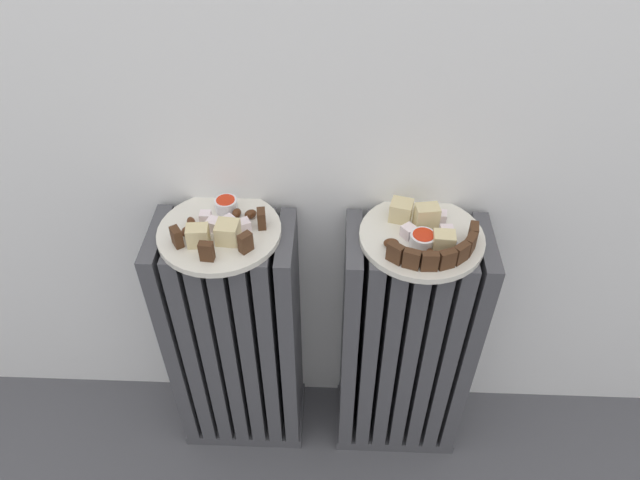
{
  "coord_description": "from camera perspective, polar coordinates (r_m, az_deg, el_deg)",
  "views": [
    {
      "loc": [
        0.03,
        -0.52,
        1.35
      ],
      "look_at": [
        0.0,
        0.28,
        0.63
      ],
      "focal_mm": 32.44,
      "sensor_mm": 36.0,
      "label": 1
    }
  ],
  "objects": [
    {
      "name": "radiator_left",
      "position": [
        1.33,
        -8.23,
        -9.87
      ],
      "size": [
        0.29,
        0.17,
        0.64
      ],
      "color": "#47474C",
      "rests_on": "ground_plane"
    },
    {
      "name": "radiator_right",
      "position": [
        1.32,
        8.3,
        -10.36
      ],
      "size": [
        0.29,
        0.17,
        0.64
      ],
      "color": "#47474C",
      "rests_on": "ground_plane"
    },
    {
      "name": "plate_left",
      "position": [
        1.09,
        -9.89,
        0.8
      ],
      "size": [
        0.23,
        0.23,
        0.01
      ],
      "primitive_type": "cylinder",
      "color": "silver",
      "rests_on": "radiator_left"
    },
    {
      "name": "plate_right",
      "position": [
        1.08,
        9.99,
        0.29
      ],
      "size": [
        0.23,
        0.23,
        0.01
      ],
      "primitive_type": "cylinder",
      "color": "silver",
      "rests_on": "radiator_right"
    },
    {
      "name": "dark_cake_slice_left_0",
      "position": [
        1.06,
        -13.95,
        0.28
      ],
      "size": [
        0.03,
        0.03,
        0.04
      ],
      "primitive_type": "cube",
      "rotation": [
        0.0,
        0.0,
        -0.98
      ],
      "color": "#472B19",
      "rests_on": "plate_left"
    },
    {
      "name": "dark_cake_slice_left_1",
      "position": [
        1.02,
        -11.13,
        -1.11
      ],
      "size": [
        0.03,
        0.02,
        0.04
      ],
      "primitive_type": "cube",
      "rotation": [
        0.0,
        0.0,
        -0.08
      ],
      "color": "#472B19",
      "rests_on": "plate_left"
    },
    {
      "name": "dark_cake_slice_left_2",
      "position": [
        1.03,
        -7.36,
        -0.25
      ],
      "size": [
        0.03,
        0.03,
        0.04
      ],
      "primitive_type": "cube",
      "rotation": [
        0.0,
        0.0,
        0.82
      ],
      "color": "#472B19",
      "rests_on": "plate_left"
    },
    {
      "name": "dark_cake_slice_left_3",
      "position": [
        1.07,
        -5.79,
        2.1
      ],
      "size": [
        0.02,
        0.03,
        0.04
      ],
      "primitive_type": "cube",
      "rotation": [
        0.0,
        0.0,
        1.71
      ],
      "color": "#472B19",
      "rests_on": "plate_left"
    },
    {
      "name": "marble_cake_slice_left_0",
      "position": [
        1.05,
        -9.08,
        0.76
      ],
      "size": [
        0.04,
        0.04,
        0.04
      ],
      "primitive_type": "cube",
      "rotation": [
        0.0,
        0.0,
        -0.08
      ],
      "color": "beige",
      "rests_on": "plate_left"
    },
    {
      "name": "marble_cake_slice_left_1",
      "position": [
        1.05,
        -11.96,
        0.43
      ],
      "size": [
        0.04,
        0.03,
        0.04
      ],
      "primitive_type": "cube",
      "rotation": [
        0.0,
        0.0,
        0.11
      ],
      "color": "beige",
      "rests_on": "plate_left"
    },
    {
      "name": "turkish_delight_left_0",
      "position": [
        1.08,
        -10.45,
        1.52
      ],
      "size": [
        0.03,
        0.03,
        0.02
      ],
      "primitive_type": "cube",
      "rotation": [
        0.0,
        0.0,
        1.24
      ],
      "color": "white",
      "rests_on": "plate_left"
    },
    {
      "name": "turkish_delight_left_1",
      "position": [
        1.08,
        -8.98,
        1.74
      ],
      "size": [
        0.03,
        0.03,
        0.02
      ],
      "primitive_type": "cube",
      "rotation": [
        0.0,
        0.0,
        0.76
      ],
      "color": "white",
      "rests_on": "plate_left"
    },
    {
      "name": "turkish_delight_left_2",
      "position": [
        1.1,
        -11.22,
        2.24
      ],
      "size": [
        0.02,
        0.02,
        0.02
      ],
      "primitive_type": "cube",
      "rotation": [
        0.0,
        0.0,
        0.02
      ],
      "color": "white",
      "rests_on": "plate_left"
    },
    {
      "name": "turkish_delight_left_3",
      "position": [
        1.07,
        -7.5,
        1.46
      ],
      "size": [
        0.03,
        0.03,
        0.02
      ],
      "primitive_type": "cube",
      "rotation": [
        0.0,
        0.0,
        0.51
      ],
      "color": "white",
      "rests_on": "plate_left"
    },
    {
      "name": "medjool_date_left_0",
      "position": [
        1.1,
        -12.61,
        1.72
      ],
      "size": [
        0.02,
        0.03,
        0.02
      ],
      "primitive_type": "ellipsoid",
      "rotation": [
        0.0,
        0.0,
        1.93
      ],
      "color": "#4C2814",
      "rests_on": "plate_left"
    },
    {
      "name": "medjool_date_left_1",
      "position": [
        1.1,
        -8.24,
        2.61
      ],
      "size": [
        0.02,
        0.03,
        0.02
      ],
      "primitive_type": "ellipsoid",
      "rotation": [
        0.0,
        0.0,
        1.3
      ],
      "color": "#4C2814",
      "rests_on": "plate_left"
    },
    {
      "name": "medjool_date_left_2",
      "position": [
        1.08,
        -13.07,
        0.82
      ],
      "size": [
        0.02,
        0.02,
        0.01
      ],
      "primitive_type": "ellipsoid",
      "rotation": [
        0.0,
        0.0,
        1.57
      ],
      "color": "#4C2814",
      "rests_on": "plate_left"
    },
    {
      "name": "medjool_date_left_3",
      "position": [
        1.1,
        -6.87,
        2.56
      ],
      "size": [
        0.03,
        0.03,
        0.02
      ],
      "primitive_type": "ellipsoid",
      "rotation": [
        0.0,
        0.0,
        0.55
      ],
      "color": "#4C2814",
      "rests_on": "plate_left"
    },
    {
      "name": "jam_bowl_left",
      "position": [
        1.12,
        -9.25,
        3.5
      ],
      "size": [
        0.04,
        0.04,
        0.03
      ],
      "color": "white",
      "rests_on": "plate_left"
    },
    {
      "name": "dark_cake_slice_right_0",
      "position": [
        1.01,
        7.43,
        -1.27
      ],
      "size": [
        0.03,
        0.03,
        0.04
      ],
      "primitive_type": "cube",
      "rotation": [
        0.0,
        0.0,
        -0.66
      ],
      "color": "#472B19",
      "rests_on": "plate_right"
    },
    {
      "name": "dark_cake_slice_right_1",
      "position": [
        1.0,
        9.03,
        -1.87
      ],
      "size": [
        0.03,
        0.02,
        0.04
      ],
      "primitive_type": "cube",
      "rotation": [
        0.0,
        0.0,
        -0.31
      ],
      "color": "#472B19",
      "rests_on": "plate_right"
    },
    {
      "name": "dark_cake_slice_right_2",
      "position": [
        1.0,
        10.77,
        -2.08
      ],
      "size": [
        0.03,
        0.02,
        0.04
      ],
      "primitive_type": "cube",
      "rotation": [
        0.0,
        0.0,
        0.03
      ],
      "color": "#472B19",
      "rests_on": "plate_right"
    },
    {
      "name": "dark_cake_slice_right_3",
      "position": [
        1.01,
        12.41,
        -1.87
      ],
      "size": [
        0.03,
        0.02,
        0.04
      ],
      "primitive_type": "cube",
      "rotation": [
        0.0,
        0.0,
        0.38
      ],
      "color": "#472B19",
      "rests_on": "plate_right"
    },
    {
      "name": "dark_cake_slice_right_4",
      "position": [
        1.03,
        13.74,
        -1.28
      ],
      "size": [
        0.03,
        0.03,
        0.04
      ],
      "primitive_type": "cube",
      "rotation": [
        0.0,
        0.0,
        0.72
      ],
      "color": "#472B19",
      "rests_on": "plate_right"
    },
    {
      "name": "dark_cake_slice_right_5",
      "position": [
        1.05,
        14.59,
        -0.41
      ],
      "size": [
        0.03,
        0.03,
        0.04
      ],
      "primitive_type": "cube",
      "rotation": [
        0.0,
        0.0,
        1.06
      ],
      "color": "#472B19",
      "rests_on": "plate_right"
    },
    {
      "name": "dark_cake_slice_right_6",
      "position": [
        1.07,
        14.88,
        0.62
      ],
      "size": [
        0.02,
        0.03,
        0.04
      ],
      "primitive_type": "cube",
      "rotation": [
        0.0,
        0.0,
        1.41
      ],
      "color": "#472B19",
      "rests_on": "plate_right"
    },
    {
      "name": "marble_cake_slice_right_0",
      "position": [
        1.08,
        10.46,
        2.23
      ],
      "size": [
        0.05,
        0.04,
        0.05
      ],
      "primitive_type": "cube",
      "rotation": [
        0.0,
        0.0,
        0.15
      ],
      "color": "beige",
      "rests_on": "plate_right"
    },
    {
      "name": "marble_cake_slice_right_1",
      "position": [
        1.04,
        12.11,
        -0.16
      ],
      "size": [
        0.04,
        0.03,
        0.04
      ],
      "primitive_type": "cube",
      "rotation": [
        0.0,
        0.0,
        -0.05
      ],
      "color": "beige",
      "rests_on": "plate_right"
    },
    {
      "name": "marble_cake_slice_right_2",
      "position": [
        1.09,
        8.01,
        2.89
      ],
      "size": [
        0.05,
        0.05,
        0.04
      ],
      "primitive_type": "cube",
      "rotation": [
        0.0,
        0.0,
        -0.26
      ],
      "color": "beige",
      "rests_on": "plate_right"
    },
    {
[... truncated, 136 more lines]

